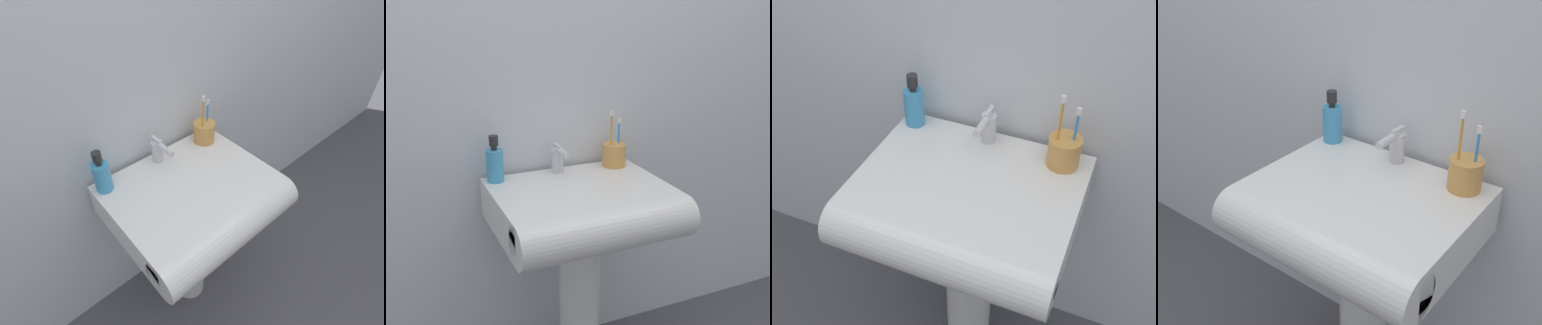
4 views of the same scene
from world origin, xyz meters
TOP-DOWN VIEW (x-y plane):
  - ground_plane at (0.00, 0.00)m, footprint 6.00×6.00m
  - wall_back at (0.00, 0.26)m, footprint 5.00×0.05m
  - sink_pedestal at (0.00, 0.00)m, footprint 0.15×0.15m
  - sink_basin at (0.00, -0.05)m, footprint 0.59×0.50m
  - faucet at (-0.01, 0.16)m, footprint 0.04×0.13m
  - toothbrush_cup at (0.21, 0.15)m, footprint 0.09×0.09m
  - soap_bottle at (-0.25, 0.17)m, footprint 0.06×0.06m

SIDE VIEW (x-z plane):
  - ground_plane at x=0.00m, z-range 0.00..0.00m
  - sink_pedestal at x=0.00m, z-range 0.00..0.65m
  - sink_basin at x=0.00m, z-range 0.65..0.79m
  - toothbrush_cup at x=0.21m, z-range 0.72..0.94m
  - faucet at x=-0.01m, z-range 0.79..0.90m
  - soap_bottle at x=-0.25m, z-range 0.77..0.94m
  - wall_back at x=0.00m, z-range 0.00..2.40m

